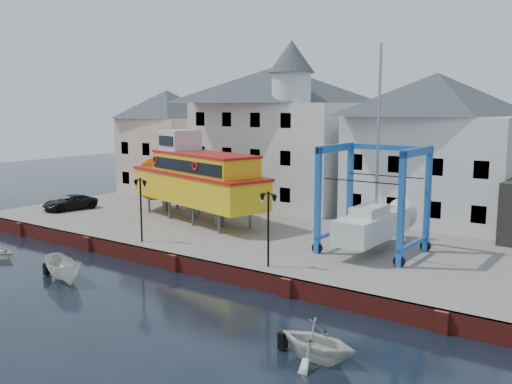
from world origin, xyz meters
The scene contains 13 objects.
ground centered at (0.00, 0.00, 0.00)m, with size 140.00×140.00×0.00m, color black.
hardstanding centered at (0.00, 11.00, 0.50)m, with size 44.00×22.00×1.00m, color slate.
quay_wall centered at (0.00, 0.10, 0.50)m, with size 44.00×0.47×1.00m.
building_pink centered at (-18.00, 18.00, 6.15)m, with size 8.00×7.00×10.30m.
building_white_main centered at (-4.87, 18.39, 7.34)m, with size 14.00×8.30×14.00m.
building_white_right centered at (9.00, 19.00, 6.60)m, with size 12.00×8.00×11.20m.
lamp_post_left centered at (-4.00, 1.20, 4.17)m, with size 1.12×0.32×4.20m.
lamp_post_right centered at (6.00, 1.20, 4.17)m, with size 1.12×0.32×4.20m.
tour_boat centered at (-6.57, 8.82, 4.24)m, with size 16.21×7.86×6.87m.
travel_lift centered at (9.32, 8.16, 3.07)m, with size 5.80×8.20×12.37m.
van centered at (-17.55, 5.62, 1.62)m, with size 2.07×4.49×1.25m, color black.
motorboat_a centered at (-3.76, -4.98, 0.00)m, with size 1.47×3.92×1.51m, color silver.
motorboat_c centered at (12.93, -5.50, 0.00)m, with size 2.86×3.32×1.75m, color silver.
Camera 1 is at (23.21, -23.88, 9.80)m, focal length 40.00 mm.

